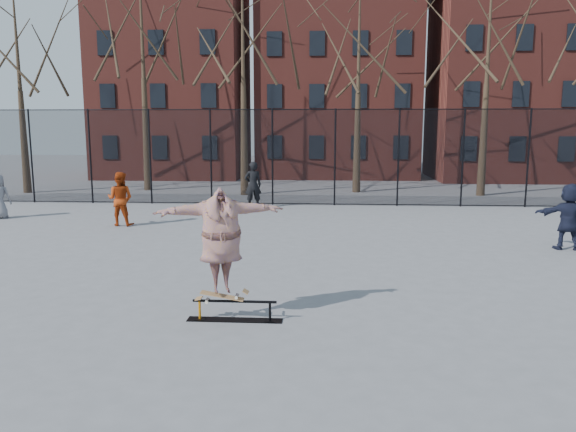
# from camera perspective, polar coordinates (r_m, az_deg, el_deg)

# --- Properties ---
(ground) EXTENTS (100.00, 100.00, 0.00)m
(ground) POSITION_cam_1_polar(r_m,az_deg,el_deg) (10.92, -0.66, -8.60)
(ground) COLOR slate
(skate_rail) EXTENTS (1.66, 0.25, 0.36)m
(skate_rail) POSITION_cam_1_polar(r_m,az_deg,el_deg) (9.89, -5.44, -9.72)
(skate_rail) COLOR black
(skate_rail) RESTS_ON ground
(skateboard) EXTENTS (0.81, 0.19, 0.10)m
(skateboard) POSITION_cam_1_polar(r_m,az_deg,el_deg) (9.84, -6.70, -8.18)
(skateboard) COLOR olive
(skateboard) RESTS_ON skate_rail
(skater) EXTENTS (2.30, 1.34, 1.81)m
(skater) POSITION_cam_1_polar(r_m,az_deg,el_deg) (9.59, -6.80, -2.74)
(skater) COLOR #6E3E9C
(skater) RESTS_ON skateboard
(bystander_black) EXTENTS (0.79, 0.63, 1.88)m
(bystander_black) POSITION_cam_1_polar(r_m,az_deg,el_deg) (22.68, -3.58, 3.17)
(bystander_black) COLOR black
(bystander_black) RESTS_ON ground
(bystander_red) EXTENTS (0.92, 0.74, 1.80)m
(bystander_red) POSITION_cam_1_polar(r_m,az_deg,el_deg) (19.53, -16.68, 1.68)
(bystander_red) COLOR #9B320D
(bystander_red) RESTS_ON ground
(bystander_navy) EXTENTS (1.73, 0.75, 1.81)m
(bystander_navy) POSITION_cam_1_polar(r_m,az_deg,el_deg) (16.88, 26.66, -0.04)
(bystander_navy) COLOR #181C30
(bystander_navy) RESTS_ON ground
(fence) EXTENTS (34.03, 0.07, 4.00)m
(fence) POSITION_cam_1_polar(r_m,az_deg,el_deg) (23.41, 1.81, 6.11)
(fence) COLOR black
(fence) RESTS_ON ground
(tree_row) EXTENTS (33.66, 7.46, 10.67)m
(tree_row) POSITION_cam_1_polar(r_m,az_deg,el_deg) (27.82, 1.68, 17.56)
(tree_row) COLOR black
(tree_row) RESTS_ON ground
(rowhouses) EXTENTS (29.00, 7.00, 13.00)m
(rowhouses) POSITION_cam_1_polar(r_m,az_deg,el_deg) (36.46, 3.78, 13.54)
(rowhouses) COLOR maroon
(rowhouses) RESTS_ON ground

